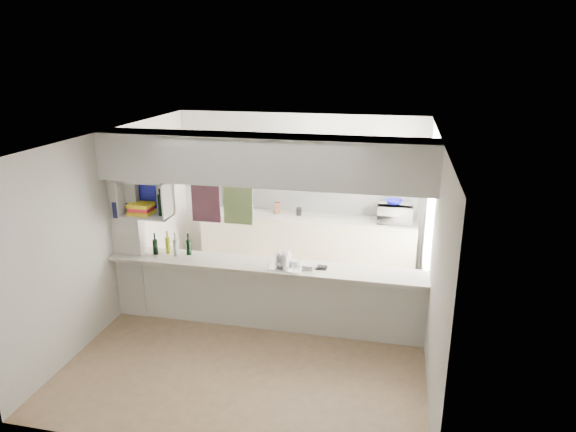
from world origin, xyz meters
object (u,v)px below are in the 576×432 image
(bowl, at_px, (394,202))
(wine_bottles, at_px, (172,246))
(microwave, at_px, (395,214))
(dish_rack, at_px, (287,261))

(bowl, relative_size, wine_bottles, 0.52)
(microwave, bearing_deg, wine_bottles, 35.36)
(bowl, distance_m, wine_bottles, 3.57)
(microwave, xyz_separation_m, bowl, (-0.03, 0.02, 0.19))
(bowl, relative_size, dish_rack, 0.60)
(microwave, bearing_deg, dish_rack, 58.88)
(dish_rack, relative_size, wine_bottles, 0.88)
(microwave, height_order, bowl, bowl)
(wine_bottles, bearing_deg, bowl, 35.25)
(dish_rack, bearing_deg, bowl, 63.19)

